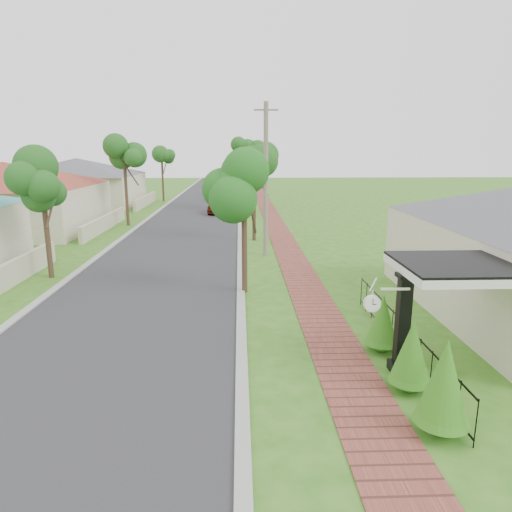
# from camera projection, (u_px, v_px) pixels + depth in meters

# --- Properties ---
(ground) EXTENTS (160.00, 160.00, 0.00)m
(ground) POSITION_uv_depth(u_px,v_px,m) (217.00, 356.00, 12.12)
(ground) COLOR #2F6A19
(ground) RESTS_ON ground
(road) EXTENTS (7.00, 120.00, 0.02)m
(road) POSITION_uv_depth(u_px,v_px,m) (187.00, 229.00, 31.48)
(road) COLOR #28282B
(road) RESTS_ON ground
(kerb_right) EXTENTS (0.30, 120.00, 0.10)m
(kerb_right) POSITION_uv_depth(u_px,v_px,m) (240.00, 229.00, 31.61)
(kerb_right) COLOR #9E9E99
(kerb_right) RESTS_ON ground
(kerb_left) EXTENTS (0.30, 120.00, 0.10)m
(kerb_left) POSITION_uv_depth(u_px,v_px,m) (134.00, 230.00, 31.35)
(kerb_left) COLOR #9E9E99
(kerb_left) RESTS_ON ground
(sidewalk) EXTENTS (1.50, 120.00, 0.03)m
(sidewalk) POSITION_uv_depth(u_px,v_px,m) (277.00, 229.00, 31.70)
(sidewalk) COLOR brown
(sidewalk) RESTS_ON ground
(porch_post) EXTENTS (0.48, 0.48, 2.52)m
(porch_post) POSITION_uv_depth(u_px,v_px,m) (402.00, 329.00, 11.06)
(porch_post) COLOR black
(porch_post) RESTS_ON ground
(picket_fence) EXTENTS (0.03, 8.02, 1.00)m
(picket_fence) POSITION_uv_depth(u_px,v_px,m) (400.00, 335.00, 12.18)
(picket_fence) COLOR black
(picket_fence) RESTS_ON ground
(street_trees) EXTENTS (10.70, 37.65, 5.89)m
(street_trees) POSITION_uv_depth(u_px,v_px,m) (196.00, 160.00, 37.12)
(street_trees) COLOR #382619
(street_trees) RESTS_ON ground
(hedge_row) EXTENTS (0.92, 4.61, 1.96)m
(hedge_row) POSITION_uv_depth(u_px,v_px,m) (414.00, 358.00, 10.08)
(hedge_row) COLOR #1A6B15
(hedge_row) RESTS_ON ground
(far_house_red) EXTENTS (15.56, 15.56, 4.60)m
(far_house_red) POSITION_uv_depth(u_px,v_px,m) (7.00, 196.00, 30.53)
(far_house_red) COLOR beige
(far_house_red) RESTS_ON ground
(far_house_grey) EXTENTS (15.56, 15.56, 4.60)m
(far_house_grey) POSITION_uv_depth(u_px,v_px,m) (78.00, 182.00, 44.16)
(far_house_grey) COLOR beige
(far_house_grey) RESTS_ON ground
(parked_car_red) EXTENTS (2.45, 4.86, 1.59)m
(parked_car_red) POSITION_uv_depth(u_px,v_px,m) (221.00, 204.00, 39.62)
(parked_car_red) COLOR maroon
(parked_car_red) RESTS_ON ground
(parked_car_white) EXTENTS (2.45, 5.08, 1.60)m
(parked_car_white) POSITION_uv_depth(u_px,v_px,m) (224.00, 194.00, 48.44)
(parked_car_white) COLOR silver
(parked_car_white) RESTS_ON ground
(near_tree) EXTENTS (1.92, 1.92, 4.92)m
(near_tree) POSITION_uv_depth(u_px,v_px,m) (244.00, 190.00, 16.76)
(near_tree) COLOR #382619
(near_tree) RESTS_ON ground
(utility_pole) EXTENTS (1.20, 0.24, 7.66)m
(utility_pole) POSITION_uv_depth(u_px,v_px,m) (266.00, 180.00, 22.92)
(utility_pole) COLOR gray
(utility_pole) RESTS_ON ground
(station_clock) EXTENTS (1.05, 0.13, 0.57)m
(station_clock) POSITION_uv_depth(u_px,v_px,m) (374.00, 302.00, 10.45)
(station_clock) COLOR white
(station_clock) RESTS_ON ground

